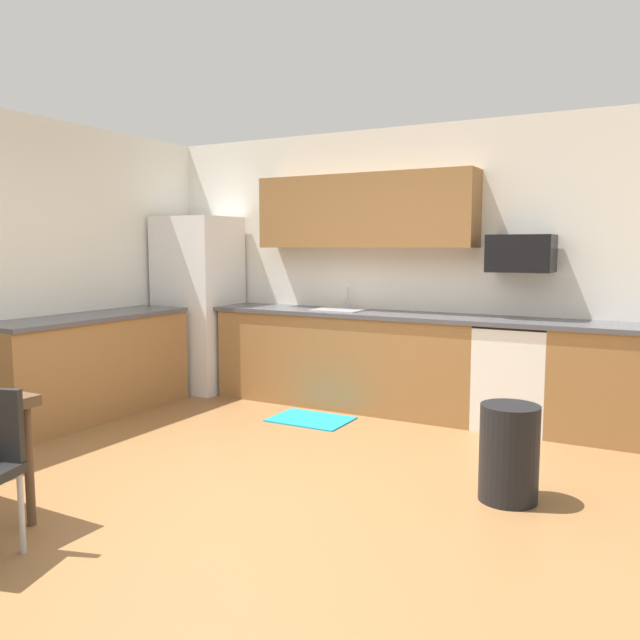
{
  "coord_description": "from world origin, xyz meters",
  "views": [
    {
      "loc": [
        2.37,
        -3.32,
        1.56
      ],
      "look_at": [
        0.0,
        1.0,
        1.0
      ],
      "focal_mm": 36.34,
      "sensor_mm": 36.0,
      "label": 1
    }
  ],
  "objects_px": {
    "refrigerator": "(199,304)",
    "oven_range": "(514,375)",
    "microwave": "(521,253)",
    "trash_bin": "(509,453)"
  },
  "relations": [
    {
      "from": "oven_range",
      "to": "microwave",
      "type": "xyz_separation_m",
      "value": [
        0.0,
        0.1,
        1.05
      ]
    },
    {
      "from": "refrigerator",
      "to": "microwave",
      "type": "distance_m",
      "value": 3.43
    },
    {
      "from": "refrigerator",
      "to": "oven_range",
      "type": "height_order",
      "value": "refrigerator"
    },
    {
      "from": "oven_range",
      "to": "trash_bin",
      "type": "height_order",
      "value": "oven_range"
    },
    {
      "from": "oven_range",
      "to": "microwave",
      "type": "relative_size",
      "value": 1.69
    },
    {
      "from": "refrigerator",
      "to": "trash_bin",
      "type": "relative_size",
      "value": 3.13
    },
    {
      "from": "oven_range",
      "to": "microwave",
      "type": "bearing_deg",
      "value": 90.0
    },
    {
      "from": "microwave",
      "to": "refrigerator",
      "type": "bearing_deg",
      "value": -176.95
    },
    {
      "from": "microwave",
      "to": "trash_bin",
      "type": "distance_m",
      "value": 2.17
    },
    {
      "from": "refrigerator",
      "to": "trash_bin",
      "type": "xyz_separation_m",
      "value": [
        3.71,
        -1.6,
        -0.64
      ]
    }
  ]
}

